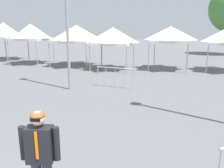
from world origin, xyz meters
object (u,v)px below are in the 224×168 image
canopy_tent_behind_center (113,36)px  crowd_barrier_mid_lot (115,74)px  canopy_tent_behind_right (170,35)px  person_foreground (41,155)px  canopy_tent_far_left (31,32)px  canopy_tent_right_of_center (4,31)px  canopy_tent_center (76,34)px

canopy_tent_behind_center → crowd_barrier_mid_lot: size_ratio=1.51×
canopy_tent_behind_right → person_foreground: 15.30m
canopy_tent_far_left → canopy_tent_behind_center: bearing=-4.2°
canopy_tent_right_of_center → person_foreground: 22.29m
person_foreground → canopy_tent_right_of_center: bearing=134.1°
canopy_tent_far_left → crowd_barrier_mid_lot: size_ratio=1.67×
canopy_tent_right_of_center → crowd_barrier_mid_lot: size_ratio=1.75×
canopy_tent_far_left → canopy_tent_behind_right: canopy_tent_far_left is taller
canopy_tent_center → person_foreground: (6.82, -14.65, -1.62)m
canopy_tent_far_left → canopy_tent_right_of_center: bearing=161.0°
canopy_tent_behind_center → person_foreground: bearing=-76.3°
canopy_tent_right_of_center → canopy_tent_center: (8.63, -1.30, -0.24)m
crowd_barrier_mid_lot → person_foreground: bearing=-80.2°
canopy_tent_behind_center → canopy_tent_behind_right: (4.10, 1.29, 0.13)m
canopy_tent_right_of_center → canopy_tent_center: 8.73m
canopy_tent_behind_center → canopy_tent_behind_right: size_ratio=0.98×
crowd_barrier_mid_lot → canopy_tent_far_left: bearing=148.4°
canopy_tent_right_of_center → canopy_tent_behind_center: size_ratio=1.16×
canopy_tent_behind_center → canopy_tent_behind_right: canopy_tent_behind_right is taller
canopy_tent_far_left → canopy_tent_behind_center: size_ratio=1.11×
canopy_tent_center → canopy_tent_behind_center: (3.42, -0.75, -0.15)m
canopy_tent_right_of_center → person_foreground: canopy_tent_right_of_center is taller
canopy_tent_center → canopy_tent_behind_right: bearing=4.1°
canopy_tent_center → crowd_barrier_mid_lot: size_ratio=1.64×
canopy_tent_far_left → canopy_tent_behind_right: (11.87, 0.73, -0.15)m
person_foreground → canopy_tent_center: bearing=115.0°
canopy_tent_right_of_center → canopy_tent_far_left: size_ratio=1.05×
canopy_tent_center → canopy_tent_behind_center: 3.51m
canopy_tent_center → crowd_barrier_mid_lot: 8.38m
canopy_tent_center → canopy_tent_behind_right: (7.52, 0.54, -0.02)m
canopy_tent_behind_right → person_foreground: canopy_tent_behind_right is taller
canopy_tent_center → crowd_barrier_mid_lot: bearing=-49.0°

